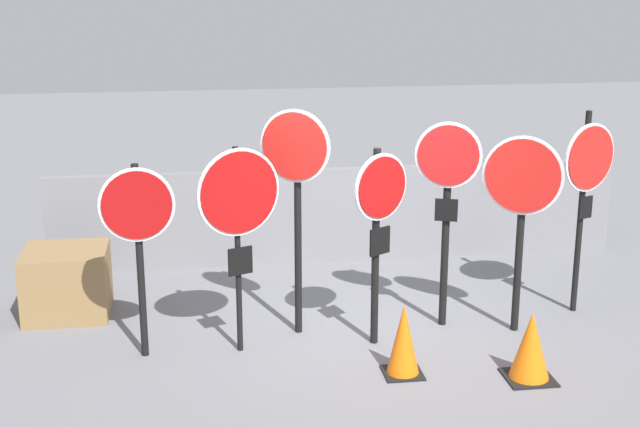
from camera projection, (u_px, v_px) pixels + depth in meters
The scene contains 12 objects.
ground_plane at pixel (373, 330), 10.01m from camera, with size 40.00×40.00×0.00m, color slate.
fence_back at pixel (338, 215), 12.14m from camera, with size 7.78×0.12×1.32m.
stop_sign_0 at pixel (138, 223), 8.93m from camera, with size 0.76×0.15×2.06m.
stop_sign_1 at pixel (239, 206), 9.01m from camera, with size 0.85×0.37×2.21m.
stop_sign_2 at pixel (296, 176), 9.43m from camera, with size 0.70×0.40×2.52m.
stop_sign_3 at pixel (379, 213), 9.25m from camera, with size 0.62×0.38×2.15m.
stop_sign_4 at pixel (447, 187), 9.69m from camera, with size 0.69×0.26×2.35m.
stop_sign_5 at pixel (522, 197), 9.55m from camera, with size 0.77×0.44×2.23m.
stop_sign_6 at pixel (587, 176), 10.09m from camera, with size 0.72×0.35×2.39m.
traffic_cone_0 at pixel (403, 340), 8.84m from camera, with size 0.39×0.39×0.75m.
traffic_cone_1 at pixel (531, 346), 8.74m from camera, with size 0.47×0.47×0.70m.
storage_crate at pixel (67, 282), 10.37m from camera, with size 0.96×0.89×0.78m.
Camera 1 is at (-1.91, -9.10, 3.97)m, focal length 50.00 mm.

